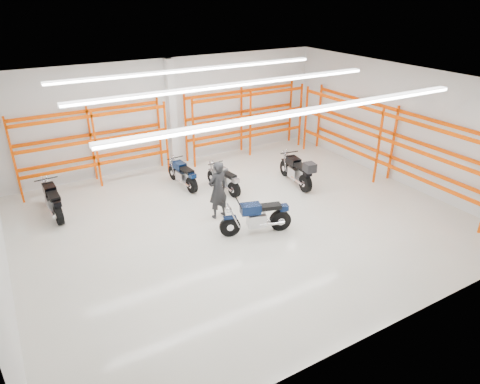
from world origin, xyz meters
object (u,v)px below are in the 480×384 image
motorcycle_main (259,218)px  structural_column (172,114)px  motorcycle_back_d (298,171)px  standing_man (218,190)px  motorcycle_back_b (183,175)px  motorcycle_back_a (53,201)px  motorcycle_back_c (224,180)px

motorcycle_main → structural_column: 7.00m
motorcycle_back_d → standing_man: 3.92m
motorcycle_back_b → standing_man: 2.87m
standing_man → structural_column: 5.40m
motorcycle_back_b → motorcycle_back_d: size_ratio=0.87×
motorcycle_main → motorcycle_back_a: 7.00m
motorcycle_back_c → standing_man: 2.08m
motorcycle_main → standing_man: (-0.62, 1.57, 0.46)m
structural_column → motorcycle_main: bearing=-89.7°
standing_man → motorcycle_back_a: bearing=-40.0°
motorcycle_back_a → structural_column: structural_column is taller
motorcycle_back_d → standing_man: bearing=-169.9°
motorcycle_back_c → structural_column: 4.01m
motorcycle_main → motorcycle_back_b: size_ratio=1.07×
motorcycle_back_d → structural_column: (-3.26, 4.53, 1.66)m
motorcycle_main → motorcycle_back_d: motorcycle_back_d is taller
standing_man → structural_column: bearing=-105.3°
motorcycle_main → structural_column: structural_column is taller
structural_column → motorcycle_back_a: bearing=-156.4°
motorcycle_back_b → structural_column: size_ratio=0.47×
motorcycle_main → motorcycle_back_d: (3.22, 2.26, 0.06)m
motorcycle_back_b → motorcycle_back_c: (1.19, -1.16, -0.02)m
motorcycle_back_b → standing_man: size_ratio=1.06×
motorcycle_back_d → motorcycle_back_b: bearing=151.2°
motorcycle_back_c → motorcycle_back_a: bearing=168.4°
motorcycle_back_a → structural_column: size_ratio=0.51×
motorcycle_main → standing_man: bearing=111.6°
motorcycle_back_a → motorcycle_back_d: bearing=-14.3°
motorcycle_back_b → structural_column: (0.64, 2.39, 1.77)m
motorcycle_back_d → motorcycle_main: bearing=-144.9°
motorcycle_back_a → motorcycle_back_b: bearing=-0.7°
motorcycle_back_b → structural_column: structural_column is taller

